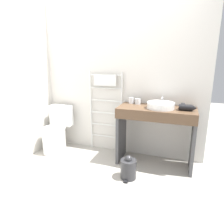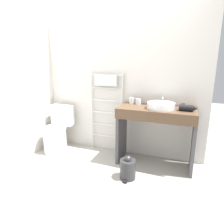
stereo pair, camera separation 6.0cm
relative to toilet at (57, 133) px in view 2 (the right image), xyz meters
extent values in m
plane|color=#A8A399|center=(0.91, -0.95, -0.30)|extent=(12.00, 12.00, 0.00)
cube|color=silver|center=(0.91, 0.40, 0.95)|extent=(2.63, 0.12, 2.50)
cube|color=silver|center=(-0.34, -0.31, 0.95)|extent=(0.12, 1.93, 2.50)
cylinder|color=white|center=(0.00, -0.07, -0.11)|extent=(0.36, 0.36, 0.39)
cylinder|color=white|center=(0.00, -0.07, 0.10)|extent=(0.37, 0.37, 0.02)
cube|color=white|center=(0.00, 0.18, 0.25)|extent=(0.36, 0.16, 0.33)
cylinder|color=silver|center=(0.00, 0.18, 0.43)|extent=(0.05, 0.05, 0.01)
cylinder|color=white|center=(0.49, 0.31, 0.34)|extent=(0.02, 0.02, 1.27)
cylinder|color=white|center=(1.00, 0.31, 0.34)|extent=(0.02, 0.02, 1.27)
cylinder|color=white|center=(0.75, 0.31, -0.07)|extent=(0.52, 0.02, 0.02)
cylinder|color=white|center=(0.75, 0.31, 0.13)|extent=(0.52, 0.02, 0.02)
cylinder|color=white|center=(0.75, 0.31, 0.33)|extent=(0.52, 0.02, 0.02)
cylinder|color=white|center=(0.75, 0.31, 0.53)|extent=(0.52, 0.02, 0.02)
cylinder|color=white|center=(0.75, 0.31, 0.72)|extent=(0.52, 0.02, 0.02)
cylinder|color=white|center=(0.75, 0.31, 0.92)|extent=(0.52, 0.02, 0.02)
cube|color=white|center=(0.75, 0.28, 0.85)|extent=(0.36, 0.04, 0.17)
cube|color=brown|center=(1.56, 0.10, 0.51)|extent=(1.02, 0.47, 0.03)
cube|color=brown|center=(1.56, -0.13, 0.44)|extent=(1.02, 0.02, 0.10)
cube|color=#4C4C4F|center=(1.07, 0.10, 0.10)|extent=(0.04, 0.40, 0.79)
cube|color=#4C4C4F|center=(2.05, 0.10, 0.10)|extent=(0.04, 0.40, 0.79)
cylinder|color=white|center=(1.61, 0.07, 0.57)|extent=(0.36, 0.36, 0.08)
cylinder|color=silver|center=(1.61, 0.07, 0.60)|extent=(0.29, 0.29, 0.01)
cylinder|color=silver|center=(1.61, 0.28, 0.59)|extent=(0.02, 0.02, 0.13)
cylinder|color=silver|center=(1.61, 0.24, 0.64)|extent=(0.02, 0.09, 0.02)
cylinder|color=white|center=(1.17, 0.25, 0.57)|extent=(0.08, 0.08, 0.09)
cylinder|color=white|center=(1.27, 0.23, 0.57)|extent=(0.08, 0.08, 0.08)
cylinder|color=black|center=(1.91, 0.05, 0.56)|extent=(0.16, 0.08, 0.08)
cone|color=black|center=(2.02, 0.05, 0.56)|extent=(0.06, 0.07, 0.07)
cube|color=black|center=(1.88, 0.15, 0.56)|extent=(0.05, 0.11, 0.06)
cylinder|color=#333335|center=(1.31, -0.37, -0.18)|extent=(0.20, 0.20, 0.24)
sphere|color=#333335|center=(1.31, -0.37, -0.04)|extent=(0.09, 0.09, 0.09)
cube|color=black|center=(1.31, -0.49, -0.29)|extent=(0.05, 0.04, 0.02)
camera|label=1|loc=(1.87, -2.54, 1.14)|focal=32.00mm
camera|label=2|loc=(1.93, -2.52, 1.14)|focal=32.00mm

